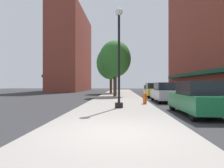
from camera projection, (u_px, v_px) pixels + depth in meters
ground_plane at (152, 96)px, 23.25m from camera, size 90.00×90.00×0.00m
sidewalk_slab at (119, 95)px, 24.44m from camera, size 4.80×50.00×0.12m
building_far_background at (72, 52)px, 42.97m from camera, size 6.80×18.00×17.68m
lamppost at (119, 56)px, 11.13m from camera, size 0.48×0.48×5.90m
fire_hydrant at (145, 98)px, 13.29m from camera, size 0.33×0.26×0.79m
parking_meter_near at (145, 92)px, 14.21m from camera, size 0.14×0.09×1.31m
tree_near at (115, 59)px, 22.16m from camera, size 3.73×3.73×6.55m
tree_mid at (111, 63)px, 30.25m from camera, size 4.61×4.61×7.48m
car_green at (198, 99)px, 9.22m from camera, size 1.80×4.30×1.66m
car_silver at (165, 92)px, 16.10m from camera, size 1.80×4.30×1.66m
car_yellow at (153, 90)px, 22.07m from camera, size 1.80×4.30×1.66m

